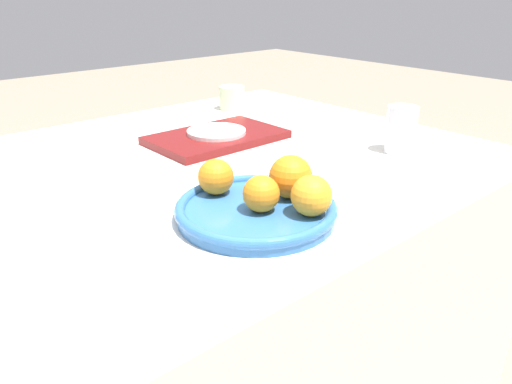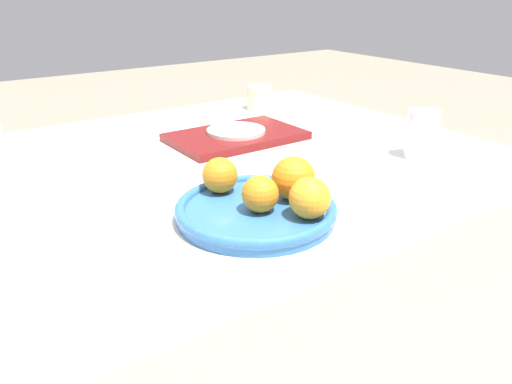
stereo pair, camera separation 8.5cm
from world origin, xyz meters
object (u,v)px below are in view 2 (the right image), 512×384
Objects in this scene: serving_tray at (236,136)px; side_plate at (236,131)px; orange_0 at (260,194)px; water_glass at (422,134)px; orange_3 at (310,198)px; napkin at (7,327)px; cup_1 at (259,98)px; fruit_platter at (256,210)px; orange_2 at (293,178)px; orange_1 at (220,175)px.

side_plate is at bearing -135.00° from serving_tray.
water_glass is (0.50, 0.06, 0.00)m from orange_0.
orange_3 is at bearing -109.59° from serving_tray.
side_plate is 1.08× the size of napkin.
cup_1 reaches higher than napkin.
napkin is (-0.64, -0.49, -0.02)m from side_plate.
serving_tray is at bearing 127.32° from water_glass.
orange_0 is at bearing 128.42° from orange_3.
fruit_platter is at bearing -118.72° from serving_tray.
cup_1 is at bearing 44.70° from serving_tray.
side_plate reaches higher than serving_tray.
orange_2 is at bearing -120.93° from cup_1.
orange_1 is (-0.01, 0.09, 0.04)m from fruit_platter.
orange_3 is 0.49× the size of napkin.
side_plate is (0.23, 0.43, -0.03)m from orange_0.
serving_tray reaches higher than napkin.
napkin is (-0.49, -0.07, -0.06)m from orange_2.
water_glass reaches higher than fruit_platter.
orange_2 reaches higher than cup_1.
fruit_platter is 0.42m from napkin.
orange_0 reaches higher than cup_1.
fruit_platter is 0.50m from water_glass.
orange_3 is at bearing -119.87° from cup_1.
orange_0 is at bearing -172.79° from water_glass.
cup_1 reaches higher than serving_tray.
orange_0 is at bearing -118.08° from serving_tray.
fruit_platter is at bearing 174.96° from orange_2.
water_glass is 0.80× the size of napkin.
orange_3 is at bearing -0.58° from napkin.
serving_tray is 0.35m from cup_1.
fruit_platter is 0.10m from orange_1.
cup_1 is (0.25, 0.25, 0.01)m from side_plate.
water_glass is 0.92m from napkin.
orange_0 reaches higher than napkin.
serving_tray is at bearing 37.31° from napkin.
orange_0 is 0.96× the size of orange_1.
orange_1 is 0.59× the size of water_glass.
fruit_platter is 2.01× the size of napkin.
water_glass reaches higher than serving_tray.
orange_0 is at bearing -118.08° from side_plate.
orange_2 is 0.08m from orange_3.
serving_tray is (-0.28, 0.36, -0.05)m from water_glass.
fruit_platter reaches higher than serving_tray.
orange_0 reaches higher than serving_tray.
water_glass is 0.74× the size of side_plate.
serving_tray is (0.22, 0.41, -0.01)m from fruit_platter.
orange_3 reaches higher than side_plate.
serving_tray is at bearing -135.30° from cup_1.
orange_1 reaches higher than fruit_platter.
cup_1 is (0.42, 0.74, -0.02)m from orange_3.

